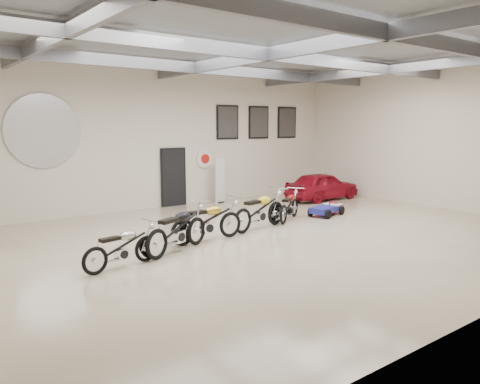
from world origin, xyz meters
TOP-DOWN VIEW (x-y plane):
  - floor at (0.00, 0.00)m, footprint 16.00×12.00m
  - ceiling at (0.00, 0.00)m, footprint 16.00×12.00m
  - back_wall at (0.00, 6.00)m, footprint 16.00×0.02m
  - right_wall at (8.00, 0.00)m, footprint 0.02×12.00m
  - ceiling_beams at (0.00, 0.00)m, footprint 15.80×11.80m
  - door at (0.50, 5.95)m, footprint 0.92×0.08m
  - logo_plaque at (-4.00, 5.95)m, footprint 2.30×0.06m
  - poster_left at (3.00, 5.96)m, footprint 1.05×0.08m
  - poster_mid at (4.60, 5.96)m, footprint 1.05×0.08m
  - poster_right at (6.20, 5.96)m, footprint 1.05×0.08m
  - oil_sign at (1.90, 5.95)m, footprint 0.72×0.10m
  - banner_stand at (2.29, 5.50)m, footprint 0.51×0.29m
  - motorcycle_silver at (-4.17, -0.18)m, footprint 1.87×0.89m
  - motorcycle_black at (-2.60, 0.22)m, footprint 2.27×1.46m
  - motorcycle_gold at (-1.48, 0.65)m, footprint 2.13×0.71m
  - motorcycle_yellow at (0.53, 0.96)m, footprint 2.29×1.12m
  - motorcycle_red at (2.07, 1.36)m, footprint 1.89×1.46m
  - go_kart at (3.73, 1.21)m, footprint 1.76×1.09m
  - vintage_car at (6.00, 3.61)m, footprint 1.37×3.32m

SIDE VIEW (x-z plane):
  - floor at x=0.00m, z-range -0.01..0.01m
  - go_kart at x=3.73m, z-range 0.00..0.59m
  - motorcycle_silver at x=-4.17m, z-range 0.00..0.93m
  - motorcycle_red at x=2.07m, z-range 0.00..0.97m
  - motorcycle_gold at x=-1.48m, z-range 0.00..1.10m
  - vintage_car at x=6.00m, z-range 0.00..1.13m
  - motorcycle_black at x=-2.60m, z-range 0.00..1.13m
  - motorcycle_yellow at x=0.53m, z-range 0.00..1.14m
  - banner_stand at x=2.29m, z-range 0.00..1.78m
  - door at x=0.50m, z-range 0.00..2.10m
  - oil_sign at x=1.90m, z-range 1.34..2.06m
  - back_wall at x=0.00m, z-range 0.00..5.00m
  - right_wall at x=8.00m, z-range 0.00..5.00m
  - logo_plaque at x=-4.00m, z-range 2.22..3.38m
  - poster_left at x=3.00m, z-range 2.42..3.78m
  - poster_mid at x=4.60m, z-range 2.42..3.78m
  - poster_right at x=6.20m, z-range 2.42..3.78m
  - ceiling_beams at x=0.00m, z-range 4.59..4.91m
  - ceiling at x=0.00m, z-range 5.00..5.00m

